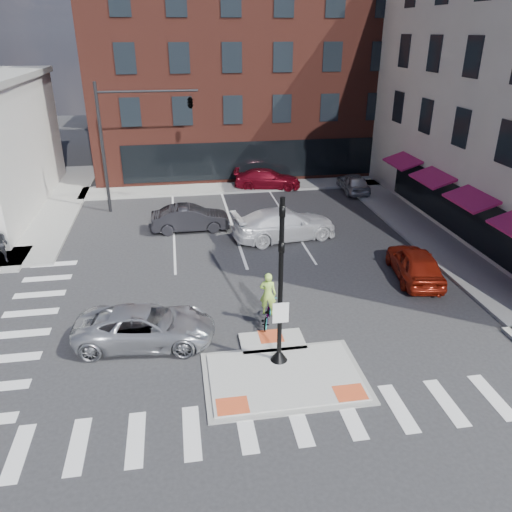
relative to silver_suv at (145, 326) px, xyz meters
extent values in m
plane|color=#28282B|center=(4.64, -2.42, -0.71)|extent=(120.00, 120.00, 0.00)
cube|color=gray|center=(4.64, -2.92, -0.68)|extent=(5.40, 3.60, 0.06)
cube|color=#A8A8A3|center=(4.64, -2.92, -0.65)|extent=(5.00, 3.20, 0.12)
cube|color=#A8A8A3|center=(4.64, -0.82, -0.65)|extent=(2.40, 1.40, 0.12)
cube|color=#DB4E26|center=(2.74, -4.12, -0.59)|extent=(1.00, 0.80, 0.01)
cube|color=#DB4E26|center=(6.54, -4.12, -0.59)|extent=(1.00, 0.80, 0.01)
cube|color=#DB4E26|center=(4.64, -0.52, -0.59)|extent=(0.90, 0.90, 0.01)
cube|color=gray|center=(-6.36, 17.58, -0.64)|extent=(3.00, 20.00, 0.15)
cube|color=gray|center=(15.44, 7.58, -0.64)|extent=(3.00, 24.00, 0.15)
cube|color=gray|center=(7.64, 19.58, -0.64)|extent=(26.00, 3.00, 0.15)
cube|color=#502119|center=(7.64, 29.58, 6.79)|extent=(24.00, 18.00, 15.00)
cube|color=black|center=(7.64, 20.58, 1.09)|extent=(20.00, 0.12, 2.80)
cube|color=black|center=(16.64, 7.58, 0.99)|extent=(0.12, 16.00, 2.60)
cube|color=#B2175A|center=(15.94, 7.58, 2.34)|extent=(1.46, 3.00, 0.58)
cube|color=#B2175A|center=(15.94, 13.58, 2.34)|extent=(1.46, 3.00, 0.58)
cube|color=slate|center=(0.64, 49.58, 4.29)|extent=(10.00, 12.00, 10.00)
cube|color=brown|center=(13.64, 51.58, 5.29)|extent=(12.00, 12.00, 12.00)
cone|color=black|center=(4.64, -2.02, -0.37)|extent=(0.60, 0.60, 0.45)
cylinder|color=black|center=(4.64, -2.02, 2.49)|extent=(0.16, 0.16, 5.80)
cube|color=white|center=(4.64, -2.14, 1.39)|extent=(0.55, 0.04, 0.75)
imported|color=black|center=(4.64, -2.02, 4.59)|extent=(0.18, 0.22, 1.10)
imported|color=black|center=(4.64, -2.02, 3.39)|extent=(0.18, 0.22, 1.10)
cylinder|color=black|center=(-2.86, 15.58, 3.29)|extent=(0.20, 0.20, 8.00)
cylinder|color=black|center=(0.14, 15.58, 6.69)|extent=(6.00, 0.14, 0.14)
imported|color=black|center=(2.64, 15.58, 6.09)|extent=(0.48, 2.24, 0.90)
imported|color=#B5B7BD|center=(0.00, 0.00, 0.00)|extent=(5.36, 2.89, 1.43)
imported|color=maroon|center=(12.26, 3.40, 0.06)|extent=(2.53, 4.77, 1.55)
imported|color=white|center=(7.30, 9.28, 0.14)|extent=(6.17, 3.30, 1.70)
imported|color=#252529|center=(2.14, 11.39, 0.02)|extent=(4.51, 1.63, 1.48)
imported|color=#BABDC2|center=(14.09, 17.17, -0.03)|extent=(1.77, 4.07, 1.37)
imported|color=maroon|center=(8.14, 19.08, -0.01)|extent=(5.14, 2.80, 1.41)
imported|color=#3F3F44|center=(4.72, 0.59, -0.25)|extent=(1.16, 1.89, 0.94)
imported|color=#A6DC4D|center=(4.72, 0.59, 0.63)|extent=(0.76, 0.62, 1.80)
camera|label=1|loc=(1.50, -16.20, 10.00)|focal=35.00mm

